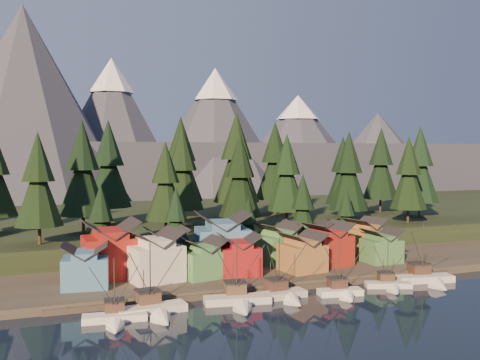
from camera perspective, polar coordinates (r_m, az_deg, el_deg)
name	(u,v)px	position (r m, az deg, el deg)	size (l,w,h in m)	color
ground	(313,316)	(87.66, 7.75, -14.17)	(500.00, 500.00, 0.00)	black
shore_strip	(228,262)	(122.97, -1.30, -8.74)	(400.00, 50.00, 1.50)	#363027
hillside	(175,224)	(169.88, -6.96, -4.69)	(420.00, 100.00, 6.00)	black
dock	(270,288)	(101.76, 3.22, -11.40)	(80.00, 4.00, 1.00)	#4F4639
mountain_ridge	(110,151)	(289.28, -13.69, 3.03)	(560.00, 190.00, 90.00)	#444757
boat_0	(115,311)	(85.03, -13.21, -13.41)	(10.24, 10.96, 10.63)	white
boat_1	(154,301)	(87.49, -9.14, -12.63)	(11.69, 12.53, 12.55)	silver
boat_2	(239,292)	(91.74, -0.13, -11.89)	(12.04, 12.78, 12.37)	beige
boat_3	(284,287)	(95.40, 4.69, -11.26)	(9.85, 10.57, 11.92)	beige
boat_4	(342,284)	(98.91, 10.84, -10.87)	(8.54, 9.13, 10.82)	white
boat_5	(390,279)	(106.28, 15.69, -10.14)	(9.19, 9.57, 9.86)	beige
boat_6	(428,272)	(112.50, 19.40, -9.22)	(12.23, 12.94, 12.69)	beige
house_front_0	(85,264)	(100.92, -16.16, -8.61)	(9.01, 8.64, 7.99)	teal
house_front_1	(155,254)	(103.03, -9.10, -7.80)	(10.89, 10.60, 9.64)	beige
house_front_2	(202,257)	(104.98, -4.07, -8.14)	(9.18, 9.23, 7.65)	#49874A
house_front_3	(239,253)	(107.08, -0.10, -7.82)	(8.80, 8.48, 7.98)	maroon
house_front_4	(302,251)	(110.70, 6.66, -7.51)	(8.55, 9.09, 7.85)	olive
house_front_5	(328,243)	(116.83, 9.38, -6.64)	(9.98, 9.35, 9.14)	maroon
house_front_6	(381,245)	(122.40, 14.85, -6.69)	(7.46, 7.06, 7.37)	#437841
house_back_0	(111,247)	(107.17, -13.64, -7.00)	(10.64, 10.26, 11.12)	maroon
house_back_1	(167,249)	(109.19, -7.83, -7.34)	(8.16, 8.25, 9.05)	#3D5791
house_back_2	(222,238)	(114.17, -1.90, -6.20)	(12.12, 11.37, 11.49)	teal
house_back_3	(279,242)	(117.88, 4.16, -6.60)	(10.07, 9.33, 8.79)	#4C8648
house_back_4	(311,239)	(122.24, 7.63, -6.30)	(9.43, 9.19, 8.71)	#488447
house_back_5	(365,236)	(130.26, 13.18, -5.79)	(9.18, 9.25, 8.62)	olive
tree_hill_2	(39,183)	(121.63, -20.70, -0.28)	(10.39, 10.39, 24.19)	#332319
tree_hill_3	(83,171)	(133.92, -16.44, 0.88)	(11.84, 11.84, 27.58)	#332319
tree_hill_4	(109,167)	(149.62, -13.83, 1.35)	(12.27, 12.27, 28.59)	#332319
tree_hill_5	(166,184)	(126.86, -7.94, -0.42)	(9.61, 9.61, 22.39)	#332319
tree_hill_6	(182,172)	(143.20, -6.17, 0.88)	(11.37, 11.37, 26.48)	#332319
tree_hill_7	(240,179)	(130.10, 0.00, 0.15)	(10.43, 10.43, 24.31)	#332319
tree_hill_8	(236,161)	(155.24, -0.38, 2.04)	(13.42, 13.42, 31.26)	#332319
tree_hill_9	(287,176)	(142.86, 5.01, 0.48)	(10.57, 10.57, 24.63)	#332319
tree_hill_10	(275,164)	(168.78, 3.76, 1.75)	(12.57, 12.57, 29.27)	#332319
tree_hill_11	(349,174)	(146.25, 11.52, 0.63)	(10.87, 10.87, 25.32)	#332319
tree_hill_12	(343,173)	(164.06, 10.89, 0.74)	(10.50, 10.50, 24.47)	#332319
tree_hill_13	(409,176)	(155.07, 17.54, 0.44)	(10.34, 10.34, 24.09)	#332319
tree_hill_14	(381,166)	(178.98, 14.80, 1.44)	(11.87, 11.87, 27.64)	#332319
tree_hill_15	(181,162)	(160.59, -6.32, 1.88)	(13.03, 13.03, 30.34)	#332319
tree_hill_17	(420,167)	(170.31, 18.64, 1.30)	(11.86, 11.86, 27.63)	#332319
tree_shore_0	(101,222)	(115.05, -14.61, -4.37)	(7.63, 7.63, 17.78)	#332319
tree_shore_1	(176,221)	(117.90, -6.83, -4.41)	(7.15, 7.15, 16.66)	#332319
tree_shore_2	(248,225)	(123.28, 0.89, -4.78)	(5.96, 5.96, 13.89)	#332319
tree_shore_3	(303,210)	(128.73, 6.70, -3.19)	(8.19, 8.19, 19.08)	#332319
tree_shore_4	(346,216)	(134.90, 11.23, -3.82)	(6.56, 6.56, 15.29)	#332319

